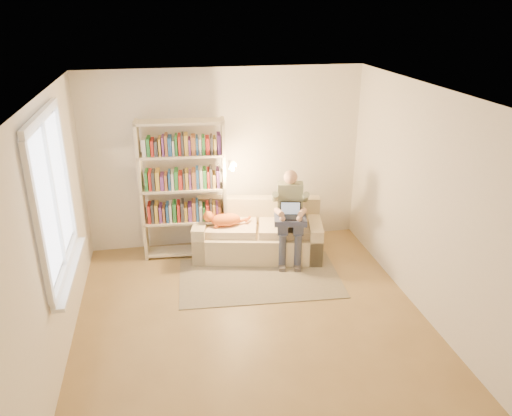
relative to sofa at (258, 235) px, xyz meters
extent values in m
plane|color=olive|center=(-0.39, -1.74, -0.28)|extent=(4.50, 4.50, 0.00)
cube|color=white|center=(-0.39, -1.74, 2.32)|extent=(4.00, 4.50, 0.02)
cube|color=silver|center=(-2.39, -1.74, 1.02)|extent=(0.02, 4.50, 2.60)
cube|color=silver|center=(1.61, -1.74, 1.02)|extent=(0.02, 4.50, 2.60)
cube|color=silver|center=(-0.39, 0.51, 1.02)|extent=(4.00, 0.02, 2.60)
cube|color=silver|center=(-0.39, -3.99, 1.02)|extent=(4.00, 0.02, 2.60)
plane|color=white|center=(-2.36, -1.54, 1.37)|extent=(0.00, 1.50, 1.50)
cube|color=white|center=(-2.35, -1.54, 2.16)|extent=(0.05, 1.50, 0.08)
cube|color=white|center=(-2.35, -1.54, 0.58)|extent=(0.05, 1.50, 0.08)
cube|color=white|center=(-2.35, -1.54, 1.37)|extent=(0.04, 0.05, 1.50)
cube|color=white|center=(-2.31, -1.54, 0.53)|extent=(0.12, 1.52, 0.04)
cube|color=#CAB98F|center=(-0.01, -0.04, -0.09)|extent=(1.93, 1.17, 0.38)
cube|color=#CAB98F|center=(0.06, 0.27, 0.29)|extent=(1.80, 0.55, 0.39)
cube|color=#CAB98F|center=(-0.80, 0.13, -0.01)|extent=(0.35, 0.83, 0.54)
cube|color=#CAB98F|center=(0.79, -0.21, -0.01)|extent=(0.35, 0.83, 0.54)
cube|color=beige|center=(-0.41, 0.00, 0.15)|extent=(0.86, 0.69, 0.11)
cube|color=beige|center=(0.38, -0.17, 0.15)|extent=(0.86, 0.69, 0.11)
cube|color=gray|center=(0.44, -0.11, 0.58)|extent=(0.38, 0.26, 0.48)
sphere|color=tan|center=(0.43, -0.13, 0.91)|extent=(0.19, 0.19, 0.19)
cube|color=#363B4C|center=(0.29, -0.31, 0.29)|extent=(0.22, 0.41, 0.15)
cube|color=#363B4C|center=(0.49, -0.36, 0.29)|extent=(0.22, 0.41, 0.15)
cylinder|color=#363B4C|center=(0.25, -0.50, -0.03)|extent=(0.10, 0.10, 0.50)
cylinder|color=#363B4C|center=(0.45, -0.54, -0.03)|extent=(0.10, 0.10, 0.50)
ellipsoid|color=orange|center=(-0.42, -0.02, 0.30)|extent=(0.45, 0.30, 0.19)
sphere|color=orange|center=(-0.66, -0.01, 0.36)|extent=(0.15, 0.15, 0.15)
cylinder|color=orange|center=(-0.20, -0.02, 0.26)|extent=(0.21, 0.08, 0.06)
cube|color=#2D334E|center=(0.33, -0.33, 0.37)|extent=(0.50, 0.44, 0.08)
cube|color=black|center=(0.32, -0.37, 0.42)|extent=(0.32, 0.25, 0.02)
cube|color=black|center=(0.35, -0.27, 0.51)|extent=(0.28, 0.10, 0.19)
plane|color=#8CA5CC|center=(0.35, -0.27, 0.51)|extent=(0.26, 0.10, 0.25)
cube|color=beige|center=(-1.59, 0.20, 0.71)|extent=(0.06, 0.30, 1.98)
cube|color=beige|center=(-0.46, 0.12, 0.71)|extent=(0.06, 0.30, 1.98)
cube|color=beige|center=(-1.02, 0.16, -0.23)|extent=(1.20, 0.39, 0.03)
cube|color=beige|center=(-1.02, 0.16, 0.26)|extent=(1.20, 0.39, 0.03)
cube|color=beige|center=(-1.02, 0.16, 0.74)|extent=(1.20, 0.39, 0.03)
cube|color=beige|center=(-1.02, 0.16, 1.22)|extent=(1.20, 0.39, 0.03)
cube|color=beige|center=(-1.02, 0.16, 1.67)|extent=(1.20, 0.39, 0.03)
cube|color=gold|center=(-1.02, 0.16, 0.39)|extent=(1.02, 0.31, 0.24)
cube|color=#66337F|center=(-1.02, 0.16, 0.87)|extent=(1.02, 0.31, 0.24)
cube|color=#995933|center=(-1.02, 0.16, 1.36)|extent=(1.02, 0.31, 0.24)
cylinder|color=beige|center=(-0.54, 0.13, 0.78)|extent=(0.11, 0.11, 0.04)
cone|color=beige|center=(-0.38, -0.01, 1.08)|extent=(0.14, 0.17, 0.17)
cube|color=#7F755C|center=(-0.12, -0.72, -0.27)|extent=(2.20, 1.39, 0.01)
camera|label=1|loc=(-1.26, -6.40, 3.14)|focal=35.00mm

